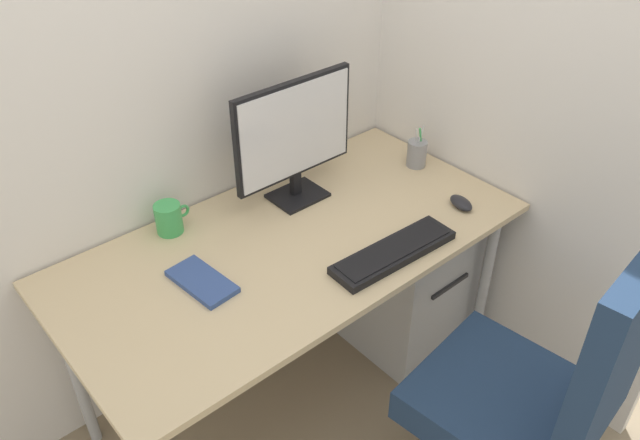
# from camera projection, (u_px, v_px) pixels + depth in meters

# --- Properties ---
(ground_plane) EXTENTS (8.00, 8.00, 0.00)m
(ground_plane) POSITION_uv_depth(u_px,v_px,m) (297.00, 390.00, 2.54)
(ground_plane) COLOR gray
(wall_back) EXTENTS (2.43, 0.04, 2.80)m
(wall_back) POSITION_uv_depth(u_px,v_px,m) (203.00, 15.00, 1.98)
(wall_back) COLOR white
(wall_back) RESTS_ON ground_plane
(wall_side_right) EXTENTS (0.04, 1.66, 2.80)m
(wall_side_right) POSITION_uv_depth(u_px,v_px,m) (503.00, 4.00, 2.08)
(wall_side_right) COLOR white
(wall_side_right) RESTS_ON ground_plane
(desk) EXTENTS (1.55, 0.78, 0.76)m
(desk) POSITION_uv_depth(u_px,v_px,m) (293.00, 256.00, 2.14)
(desk) COLOR #D1B78C
(desk) RESTS_ON ground_plane
(office_chair) EXTENTS (0.58, 0.59, 1.16)m
(office_chair) POSITION_uv_depth(u_px,v_px,m) (539.00, 393.00, 1.79)
(office_chair) COLOR black
(office_chair) RESTS_ON ground_plane
(filing_cabinet) EXTENTS (0.41, 0.50, 0.61)m
(filing_cabinet) POSITION_uv_depth(u_px,v_px,m) (399.00, 278.00, 2.64)
(filing_cabinet) COLOR #B2B5BA
(filing_cabinet) RESTS_ON ground_plane
(monitor) EXTENTS (0.48, 0.15, 0.44)m
(monitor) POSITION_uv_depth(u_px,v_px,m) (294.00, 135.00, 2.17)
(monitor) COLOR black
(monitor) RESTS_ON desk
(keyboard) EXTENTS (0.45, 0.14, 0.03)m
(keyboard) POSITION_uv_depth(u_px,v_px,m) (394.00, 252.00, 2.03)
(keyboard) COLOR black
(keyboard) RESTS_ON desk
(mouse) EXTENTS (0.08, 0.12, 0.03)m
(mouse) POSITION_uv_depth(u_px,v_px,m) (461.00, 203.00, 2.25)
(mouse) COLOR black
(mouse) RESTS_ON desk
(pen_holder) EXTENTS (0.08, 0.08, 0.17)m
(pen_holder) POSITION_uv_depth(u_px,v_px,m) (417.00, 153.00, 2.46)
(pen_holder) COLOR gray
(pen_holder) RESTS_ON desk
(notebook) EXTENTS (0.13, 0.24, 0.02)m
(notebook) POSITION_uv_depth(u_px,v_px,m) (202.00, 281.00, 1.92)
(notebook) COLOR #334C8C
(notebook) RESTS_ON desk
(coffee_mug) EXTENTS (0.12, 0.09, 0.11)m
(coffee_mug) POSITION_uv_depth(u_px,v_px,m) (169.00, 218.00, 2.11)
(coffee_mug) COLOR #3FAD59
(coffee_mug) RESTS_ON desk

